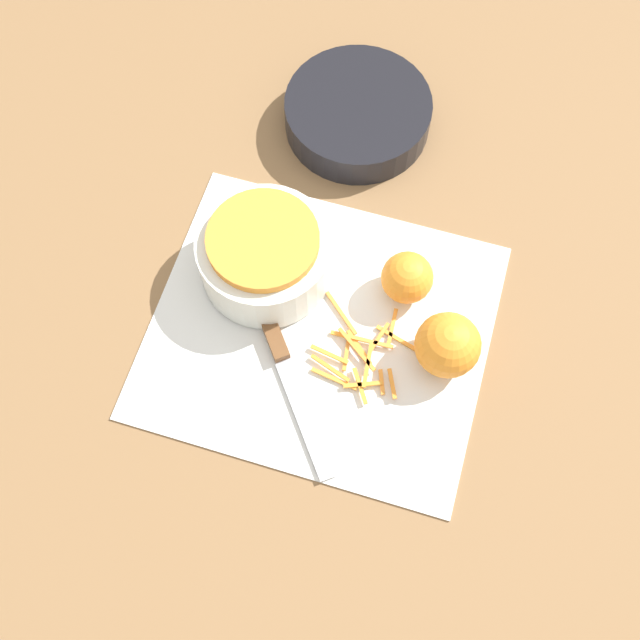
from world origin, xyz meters
The scene contains 8 objects.
ground_plane centered at (0.00, 0.00, 0.00)m, with size 4.00×4.00×0.00m, color olive.
cutting_board centered at (0.00, 0.00, 0.00)m, with size 0.43×0.37×0.01m.
bowl_speckled centered at (-0.09, 0.06, 0.05)m, with size 0.17×0.17×0.09m.
bowl_dark centered at (-0.04, 0.33, 0.03)m, with size 0.21×0.21×0.05m.
knife centered at (-0.04, -0.04, 0.01)m, with size 0.17×0.22×0.02m.
orange_left centered at (0.16, 0.01, 0.05)m, with size 0.08×0.08×0.08m.
orange_right centered at (0.09, 0.09, 0.04)m, with size 0.07×0.07×0.07m.
peel_pile centered at (0.06, -0.02, 0.01)m, with size 0.14×0.14×0.01m.
Camera 1 is at (0.10, -0.35, 0.89)m, focal length 42.00 mm.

